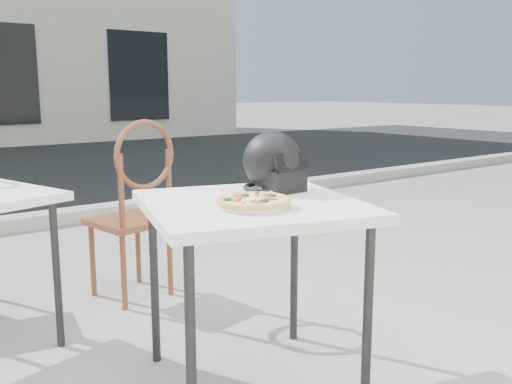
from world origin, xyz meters
TOP-DOWN VIEW (x-y plane):
  - ground at (0.00, 0.00)m, footprint 80.00×80.00m
  - curb at (0.00, 3.00)m, footprint 30.00×0.25m
  - cafe_table_main at (-0.07, -0.59)m, footprint 1.09×1.09m
  - plate at (-0.15, -0.70)m, footprint 0.33×0.33m
  - pizza at (-0.15, -0.70)m, footprint 0.37×0.37m
  - helmet at (0.15, -0.45)m, footprint 0.29×0.30m
  - cafe_chair_main at (-0.01, 0.67)m, footprint 0.49×0.49m

SIDE VIEW (x-z plane):
  - ground at x=0.00m, z-range 0.00..0.00m
  - curb at x=0.00m, z-range 0.00..0.12m
  - cafe_chair_main at x=-0.01m, z-range 0.06..1.18m
  - cafe_table_main at x=-0.07m, z-range 0.34..1.16m
  - plate at x=-0.15m, z-range 0.83..0.84m
  - pizza at x=-0.15m, z-range 0.84..0.87m
  - helmet at x=0.15m, z-range 0.81..1.08m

